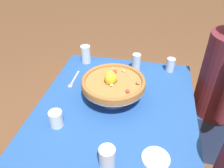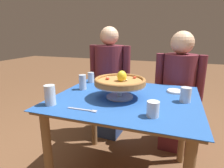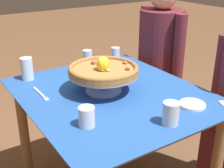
{
  "view_description": "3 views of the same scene",
  "coord_description": "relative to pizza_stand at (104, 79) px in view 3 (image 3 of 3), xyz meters",
  "views": [
    {
      "loc": [
        1.0,
        0.17,
        1.6
      ],
      "look_at": [
        -0.09,
        -0.04,
        0.79
      ],
      "focal_mm": 36.12,
      "sensor_mm": 36.0,
      "label": 1
    },
    {
      "loc": [
        0.34,
        -1.28,
        1.18
      ],
      "look_at": [
        -0.09,
        -0.06,
        0.83
      ],
      "focal_mm": 30.09,
      "sensor_mm": 36.0,
      "label": 2
    },
    {
      "loc": [
        1.22,
        -0.79,
        1.39
      ],
      "look_at": [
        -0.01,
        0.01,
        0.76
      ],
      "focal_mm": 47.9,
      "sensor_mm": 36.0,
      "label": 3
    }
  ],
  "objects": [
    {
      "name": "side_plate",
      "position": [
        0.38,
        0.27,
        -0.06
      ],
      "size": [
        0.13,
        0.13,
        0.02
      ],
      "color": "white",
      "rests_on": "dining_table"
    },
    {
      "name": "dining_table",
      "position": [
        0.04,
        0.03,
        -0.19
      ],
      "size": [
        1.04,
        0.91,
        0.72
      ],
      "color": "olive",
      "rests_on": "ground"
    },
    {
      "name": "water_glass_side_left",
      "position": [
        -0.35,
        0.1,
        -0.02
      ],
      "size": [
        0.06,
        0.06,
        0.13
      ],
      "color": "silver",
      "rests_on": "dining_table"
    },
    {
      "name": "pizza",
      "position": [
        0.0,
        -0.0,
        0.06
      ],
      "size": [
        0.37,
        0.37,
        0.1
      ],
      "color": "#AD753D",
      "rests_on": "pizza_stand"
    },
    {
      "name": "water_glass_side_right",
      "position": [
        0.45,
        0.06,
        -0.02
      ],
      "size": [
        0.07,
        0.07,
        0.1
      ],
      "color": "silver",
      "rests_on": "dining_table"
    },
    {
      "name": "dinner_fork",
      "position": [
        -0.14,
        -0.3,
        -0.07
      ],
      "size": [
        0.19,
        0.02,
        0.01
      ],
      "color": "#B7B7C1",
      "rests_on": "dining_table"
    },
    {
      "name": "water_glass_front_right",
      "position": [
        0.27,
        -0.25,
        -0.03
      ],
      "size": [
        0.07,
        0.07,
        0.09
      ],
      "color": "white",
      "rests_on": "dining_table"
    },
    {
      "name": "sugar_packet",
      "position": [
        0.45,
        0.42,
        -0.07
      ],
      "size": [
        0.06,
        0.05,
        0.0
      ],
      "primitive_type": "cube",
      "rotation": [
        0.0,
        0.0,
        2.7
      ],
      "color": "beige",
      "rests_on": "dining_table"
    },
    {
      "name": "diner_left",
      "position": [
        -0.33,
        0.7,
        -0.19
      ],
      "size": [
        0.48,
        0.34,
        1.25
      ],
      "color": "navy",
      "rests_on": "ground"
    },
    {
      "name": "water_glass_front_left",
      "position": [
        -0.39,
        -0.29,
        -0.01
      ],
      "size": [
        0.07,
        0.07,
        0.13
      ],
      "color": "silver",
      "rests_on": "dining_table"
    },
    {
      "name": "pizza_stand",
      "position": [
        0.0,
        0.0,
        0.0
      ],
      "size": [
        0.37,
        0.37,
        0.1
      ],
      "color": "#B7B7C1",
      "rests_on": "dining_table"
    },
    {
      "name": "water_glass_back_left",
      "position": [
        -0.39,
        0.34,
        -0.03
      ],
      "size": [
        0.06,
        0.06,
        0.1
      ],
      "color": "silver",
      "rests_on": "dining_table"
    }
  ]
}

